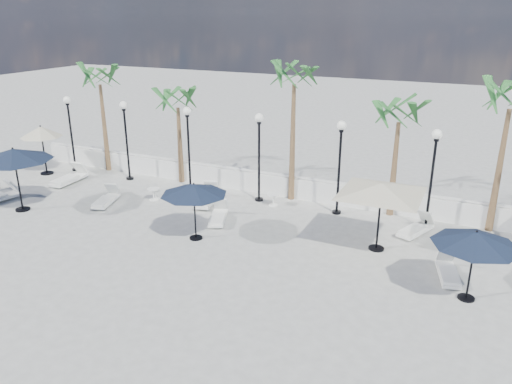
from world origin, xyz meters
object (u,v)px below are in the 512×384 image
at_px(lounger_6, 448,272).
at_px(parasol_navy_left, 14,155).
at_px(lounger_4, 207,198).
at_px(parasol_navy_mid, 194,190).
at_px(lounger_3, 106,199).
at_px(lounger_5, 218,216).
at_px(lounger_2, 69,178).
at_px(lounger_7, 416,229).
at_px(parasol_navy_right, 476,239).
at_px(parasol_cream_small, 41,132).
at_px(parasol_cream_sq_a, 382,184).

bearing_deg(lounger_6, parasol_navy_left, 171.56).
height_order(lounger_4, parasol_navy_mid, parasol_navy_mid).
distance_m(lounger_6, parasol_navy_left, 16.79).
distance_m(lounger_3, lounger_5, 5.27).
bearing_deg(lounger_6, lounger_3, 164.28).
xyz_separation_m(lounger_2, parasol_navy_left, (0.80, -3.46, 2.11)).
relative_size(lounger_7, parasol_navy_left, 0.61).
xyz_separation_m(lounger_6, parasol_navy_right, (0.60, -1.02, 1.68)).
xyz_separation_m(lounger_3, lounger_7, (12.49, 2.41, -0.00)).
height_order(lounger_5, parasol_navy_left, parasol_navy_left).
relative_size(lounger_2, lounger_3, 1.12).
height_order(lounger_5, parasol_navy_right, parasol_navy_right).
bearing_deg(parasol_navy_mid, lounger_2, 162.31).
relative_size(parasol_navy_left, parasol_navy_mid, 1.28).
distance_m(lounger_3, parasol_cream_small, 6.32).
bearing_deg(lounger_2, parasol_cream_small, 159.81).
distance_m(lounger_4, parasol_navy_left, 7.95).
height_order(lounger_2, lounger_5, lounger_2).
relative_size(parasol_navy_mid, parasol_cream_small, 0.95).
bearing_deg(lounger_3, lounger_4, 9.04).
height_order(parasol_navy_left, parasol_navy_mid, parasol_navy_left).
xyz_separation_m(lounger_4, parasol_navy_right, (10.58, -3.45, 1.64)).
bearing_deg(parasol_cream_sq_a, lounger_3, -177.29).
bearing_deg(lounger_4, parasol_navy_mid, -81.05).
height_order(lounger_7, parasol_navy_mid, parasol_navy_mid).
relative_size(lounger_2, parasol_cream_sq_a, 0.40).
bearing_deg(lounger_3, parasol_cream_sq_a, -14.05).
bearing_deg(lounger_4, lounger_3, -168.75).
relative_size(lounger_7, parasol_navy_right, 0.78).
xyz_separation_m(lounger_3, parasol_navy_right, (14.47, -1.57, 1.67)).
xyz_separation_m(lounger_7, parasol_navy_right, (1.98, -3.98, 1.67)).
bearing_deg(parasol_navy_left, lounger_6, 5.03).
xyz_separation_m(lounger_3, parasol_navy_left, (-2.71, -2.00, 2.15)).
bearing_deg(lounger_6, lounger_5, 160.30).
bearing_deg(parasol_cream_sq_a, parasol_navy_right, -34.80).
bearing_deg(lounger_6, lounger_4, 152.90).
height_order(lounger_5, lounger_6, lounger_5).
relative_size(lounger_3, lounger_5, 1.01).
bearing_deg(lounger_2, parasol_navy_mid, -21.49).
bearing_deg(lounger_7, lounger_5, -142.37).
distance_m(lounger_3, parasol_navy_mid, 5.71).
height_order(lounger_3, lounger_6, lounger_3).
distance_m(lounger_3, parasol_navy_right, 14.65).
relative_size(lounger_6, parasol_cream_sq_a, 0.33).
distance_m(lounger_5, parasol_navy_left, 8.60).
bearing_deg(lounger_3, parasol_navy_right, -22.93).
relative_size(lounger_4, lounger_7, 1.12).
distance_m(lounger_3, lounger_7, 12.72).
bearing_deg(parasol_cream_small, lounger_2, -16.39).
distance_m(lounger_2, parasol_navy_left, 4.14).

